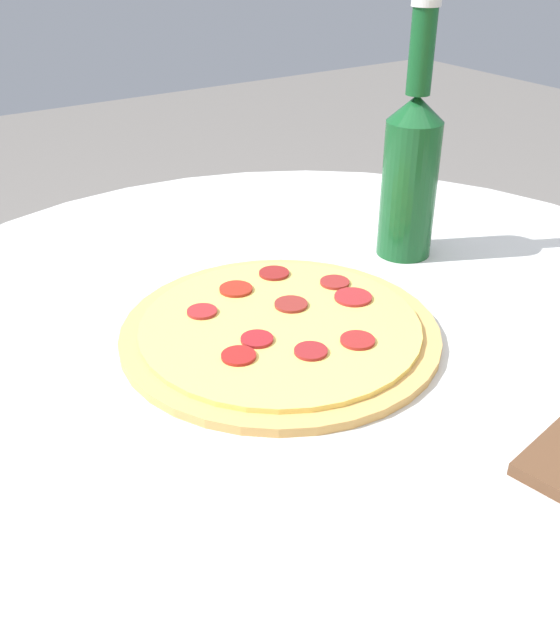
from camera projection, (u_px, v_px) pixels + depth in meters
table at (314, 449)px, 0.88m from camera, size 1.08×1.08×0.69m
pizza at (280, 329)px, 0.77m from camera, size 0.35×0.35×0.02m
beer_bottle at (411, 168)px, 0.90m from camera, size 0.07×0.07×0.32m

